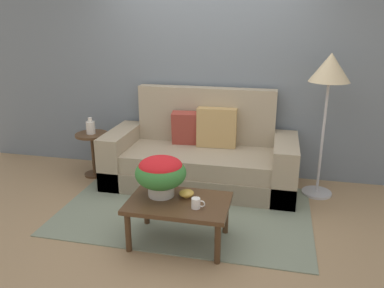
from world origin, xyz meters
name	(u,v)px	position (x,y,z in m)	size (l,w,h in m)	color
ground_plane	(183,216)	(0.00, 0.00, 0.00)	(14.00, 14.00, 0.00)	#997A56
wall_back	(208,66)	(0.00, 1.34, 1.38)	(6.40, 0.12, 2.77)	slate
area_rug	(185,210)	(0.00, 0.11, 0.01)	(2.60, 1.64, 0.01)	gray
couch	(201,158)	(0.02, 0.85, 0.34)	(2.26, 0.92, 1.15)	gray
coffee_table	(179,207)	(0.09, -0.48, 0.36)	(0.90, 0.59, 0.41)	#442D1B
side_table	(93,147)	(-1.38, 0.80, 0.39)	(0.41, 0.41, 0.57)	#4C331E
floor_lamp	(329,77)	(1.40, 0.85, 1.37)	(0.43, 0.43, 1.61)	#B2B2B7
potted_plant	(161,172)	(-0.10, -0.40, 0.64)	(0.46, 0.46, 0.37)	#B7B2A8
coffee_mug	(196,203)	(0.27, -0.57, 0.46)	(0.12, 0.08, 0.09)	white
snack_bowl	(186,193)	(0.14, -0.39, 0.45)	(0.14, 0.14, 0.07)	gold
table_vase	(91,127)	(-1.39, 0.80, 0.65)	(0.11, 0.11, 0.21)	silver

